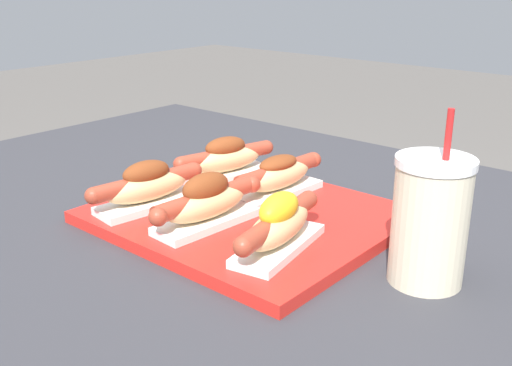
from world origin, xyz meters
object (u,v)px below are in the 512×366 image
(hot_dog_1, at_px, (208,203))
(hot_dog_3, at_px, (226,159))
(hot_dog_4, at_px, (279,176))
(serving_tray, at_px, (248,216))
(hot_dog_2, at_px, (279,225))
(sauce_bowl, at_px, (148,171))
(drink_cup, at_px, (430,221))
(hot_dog_0, at_px, (147,186))

(hot_dog_1, height_order, hot_dog_3, hot_dog_1)
(hot_dog_1, relative_size, hot_dog_4, 1.00)
(serving_tray, bearing_deg, hot_dog_2, -31.83)
(sauce_bowl, distance_m, drink_cup, 0.58)
(hot_dog_3, relative_size, drink_cup, 0.91)
(hot_dog_0, xyz_separation_m, hot_dog_2, (0.25, 0.01, 0.00))
(drink_cup, bearing_deg, sauce_bowl, 176.36)
(hot_dog_2, relative_size, drink_cup, 0.92)
(hot_dog_3, distance_m, drink_cup, 0.44)
(hot_dog_1, bearing_deg, hot_dog_4, 90.72)
(hot_dog_2, height_order, sauce_bowl, hot_dog_2)
(serving_tray, height_order, drink_cup, drink_cup)
(hot_dog_3, bearing_deg, sauce_bowl, -160.46)
(serving_tray, relative_size, hot_dog_2, 2.09)
(hot_dog_2, distance_m, sauce_bowl, 0.42)
(hot_dog_3, bearing_deg, hot_dog_1, -53.17)
(serving_tray, relative_size, sauce_bowl, 6.13)
(hot_dog_2, height_order, hot_dog_3, hot_dog_2)
(hot_dog_4, bearing_deg, serving_tray, -85.57)
(hot_dog_3, xyz_separation_m, hot_dog_4, (0.13, -0.01, -0.00))
(hot_dog_4, distance_m, sauce_bowl, 0.29)
(serving_tray, distance_m, drink_cup, 0.30)
(hot_dog_0, xyz_separation_m, hot_dog_4, (0.12, 0.17, -0.00))
(sauce_bowl, bearing_deg, drink_cup, -3.64)
(serving_tray, xyz_separation_m, hot_dog_3, (-0.13, 0.09, 0.04))
(hot_dog_1, bearing_deg, hot_dog_3, 126.83)
(hot_dog_4, height_order, sauce_bowl, hot_dog_4)
(serving_tray, distance_m, hot_dog_4, 0.09)
(hot_dog_0, height_order, sauce_bowl, hot_dog_0)
(serving_tray, bearing_deg, hot_dog_3, 145.13)
(serving_tray, relative_size, hot_dog_1, 2.07)
(hot_dog_0, bearing_deg, sauce_bowl, 140.49)
(hot_dog_3, relative_size, sauce_bowl, 2.89)
(drink_cup, bearing_deg, hot_dog_0, -167.44)
(hot_dog_0, distance_m, sauce_bowl, 0.21)
(hot_dog_4, bearing_deg, hot_dog_0, -124.78)
(hot_dog_2, bearing_deg, drink_cup, 24.86)
(serving_tray, height_order, hot_dog_0, hot_dog_0)
(hot_dog_2, relative_size, sauce_bowl, 2.93)
(serving_tray, xyz_separation_m, hot_dog_1, (-0.00, -0.08, 0.04))
(hot_dog_2, distance_m, hot_dog_4, 0.20)
(hot_dog_2, relative_size, hot_dog_4, 0.99)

